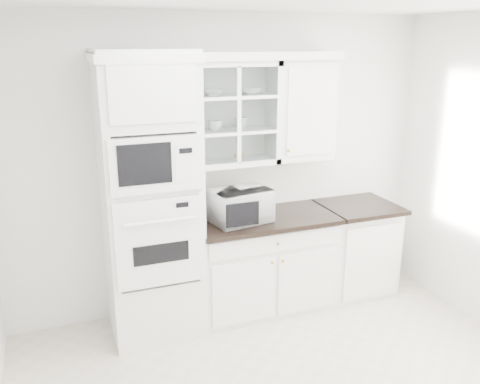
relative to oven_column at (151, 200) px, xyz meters
name	(u,v)px	position (x,y,z in m)	size (l,w,h in m)	color
room_shell	(287,147)	(0.75, -0.99, 0.58)	(4.00, 3.50, 2.70)	white
oven_column	(151,200)	(0.00, 0.00, 0.00)	(0.76, 0.68, 2.40)	white
base_cabinet_run	(263,262)	(1.03, 0.03, -0.74)	(1.32, 0.67, 0.92)	white
extra_base_cabinet	(354,247)	(2.03, 0.03, -0.74)	(0.72, 0.67, 0.92)	white
upper_cabinet_glass	(232,113)	(0.78, 0.17, 0.65)	(0.80, 0.33, 0.90)	white
upper_cabinet_solid	(302,110)	(1.46, 0.17, 0.65)	(0.55, 0.33, 0.90)	white
crown_molding	(221,56)	(0.68, 0.14, 1.14)	(2.14, 0.38, 0.07)	white
countertop_microwave	(240,205)	(0.78, -0.01, -0.13)	(0.50, 0.42, 0.29)	white
bowl_a	(213,93)	(0.61, 0.17, 0.83)	(0.19, 0.19, 0.05)	white
bowl_b	(251,91)	(0.96, 0.17, 0.84)	(0.17, 0.17, 0.05)	white
cup_a	(215,126)	(0.62, 0.15, 0.56)	(0.12, 0.12, 0.09)	white
cup_b	(241,123)	(0.86, 0.16, 0.56)	(0.11, 0.11, 0.10)	white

